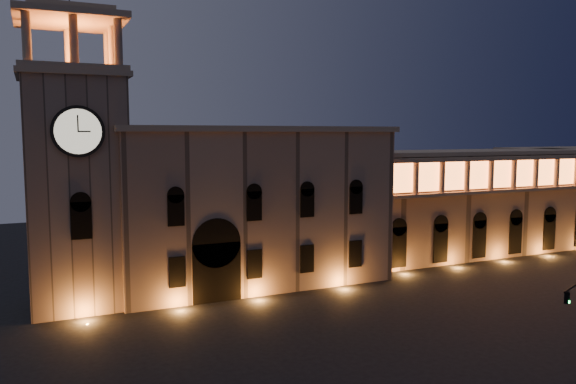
{
  "coord_description": "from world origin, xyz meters",
  "views": [
    {
      "loc": [
        -24.23,
        -36.82,
        16.78
      ],
      "look_at": [
        -0.2,
        16.0,
        10.77
      ],
      "focal_mm": 35.0,
      "sensor_mm": 36.0,
      "label": 1
    }
  ],
  "objects": [
    {
      "name": "ground",
      "position": [
        0.0,
        0.0,
        0.0
      ],
      "size": [
        160.0,
        160.0,
        0.0
      ],
      "primitive_type": "plane",
      "color": "black",
      "rests_on": "ground"
    },
    {
      "name": "government_building",
      "position": [
        -2.08,
        21.93,
        8.77
      ],
      "size": [
        30.8,
        12.8,
        17.6
      ],
      "color": "#886B59",
      "rests_on": "ground"
    },
    {
      "name": "clock_tower",
      "position": [
        -20.5,
        20.98,
        12.5
      ],
      "size": [
        9.8,
        9.8,
        32.4
      ],
      "color": "#886B59",
      "rests_on": "ground"
    },
    {
      "name": "colonnade_wing",
      "position": [
        32.0,
        23.92,
        7.33
      ],
      "size": [
        40.6,
        11.5,
        14.5
      ],
      "color": "#826653",
      "rests_on": "ground"
    },
    {
      "name": "secondary_building",
      "position": [
        58.0,
        30.0,
        7.0
      ],
      "size": [
        20.0,
        12.0,
        14.0
      ],
      "primitive_type": "cube",
      "color": "#826653",
      "rests_on": "ground"
    }
  ]
}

